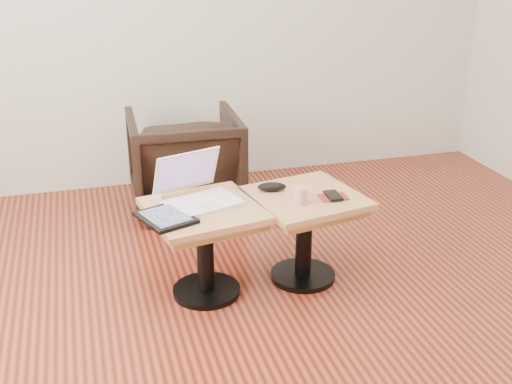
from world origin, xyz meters
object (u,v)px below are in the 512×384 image
object	(u,v)px
striped_cup	(300,195)
armchair	(185,161)
side_table_right	(305,216)
laptop	(198,192)
side_table_left	(205,230)

from	to	relation	value
striped_cup	armchair	distance (m)	1.27
side_table_right	laptop	bearing A→B (deg)	161.60
laptop	striped_cup	distance (m)	0.50
side_table_left	armchair	bearing A→B (deg)	74.91
side_table_right	armchair	distance (m)	1.19
side_table_left	side_table_right	bearing A→B (deg)	-8.76
side_table_left	striped_cup	bearing A→B (deg)	-20.20
side_table_left	side_table_right	distance (m)	0.52
side_table_right	striped_cup	size ratio (longest dim) A/B	7.17
laptop	side_table_right	bearing A→B (deg)	-25.32
laptop	armchair	bearing A→B (deg)	65.56
side_table_right	side_table_left	bearing A→B (deg)	169.93
side_table_left	side_table_right	size ratio (longest dim) A/B	0.98
striped_cup	side_table_left	bearing A→B (deg)	169.86
side_table_left	laptop	size ratio (longest dim) A/B	1.42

